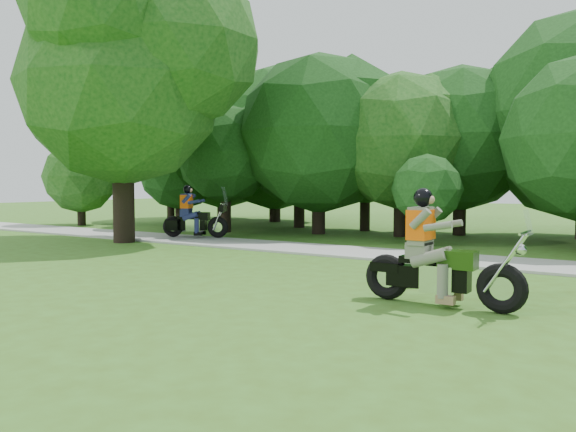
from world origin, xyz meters
The scene contains 6 objects.
ground centered at (0.00, 0.00, 0.00)m, with size 100.00×100.00×0.00m, color #3E631C.
walkway centered at (0.00, 8.00, 0.03)m, with size 60.00×2.20×0.06m, color #9B9B96.
tree_line centered at (-0.55, 14.78, 3.71)m, with size 40.44×12.61×7.80m.
big_tree_west centered at (-10.54, 6.85, 5.76)m, with size 8.64×6.56×9.96m.
chopper_motorcycle centered at (0.93, 2.80, 0.67)m, with size 2.55×0.68×1.82m.
touring_motorcycle centered at (-9.41, 8.46, 0.71)m, with size 2.23×1.34×1.78m.
Camera 1 is at (3.78, -5.65, 1.89)m, focal length 35.00 mm.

